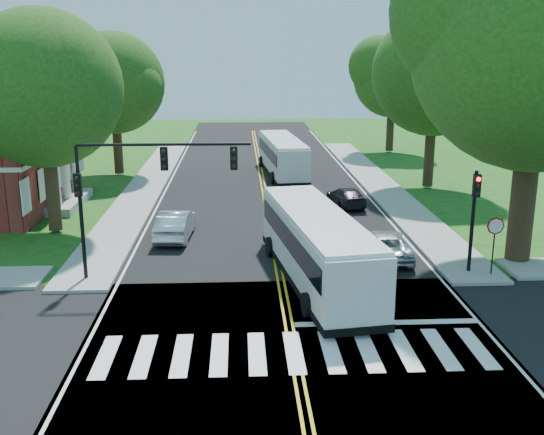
{
  "coord_description": "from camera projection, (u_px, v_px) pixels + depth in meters",
  "views": [
    {
      "loc": [
        -1.68,
        -19.11,
        9.46
      ],
      "look_at": [
        -0.3,
        7.45,
        2.4
      ],
      "focal_mm": 42.0,
      "sensor_mm": 36.0,
      "label": 1
    }
  ],
  "objects": [
    {
      "name": "road",
      "position": [
        268.0,
        211.0,
        38.33
      ],
      "size": [
        14.0,
        96.0,
        0.01
      ],
      "primitive_type": "cube",
      "color": "black",
      "rests_on": "ground"
    },
    {
      "name": "ground",
      "position": [
        293.0,
        346.0,
        20.95
      ],
      "size": [
        140.0,
        140.0,
        0.0
      ],
      "primitive_type": "plane",
      "color": "#154D13",
      "rests_on": "ground"
    },
    {
      "name": "edge_line_e",
      "position": [
        367.0,
        195.0,
        42.52
      ],
      "size": [
        0.12,
        70.0,
        0.01
      ],
      "primitive_type": "cube",
      "color": "silver",
      "rests_on": "road"
    },
    {
      "name": "stop_bar",
      "position": [
        387.0,
        323.0,
        22.67
      ],
      "size": [
        6.6,
        0.4,
        0.01
      ],
      "primitive_type": "cube",
      "color": "silver",
      "rests_on": "road"
    },
    {
      "name": "center_line",
      "position": [
        265.0,
        196.0,
        42.18
      ],
      "size": [
        0.36,
        70.0,
        0.01
      ],
      "primitive_type": "cube",
      "color": "gold",
      "rests_on": "road"
    },
    {
      "name": "tree_west_far",
      "position": [
        114.0,
        83.0,
        47.56
      ],
      "size": [
        7.6,
        7.6,
        10.67
      ],
      "color": "#312013",
      "rests_on": "ground"
    },
    {
      "name": "sidewalk_nw",
      "position": [
        146.0,
        187.0,
        44.65
      ],
      "size": [
        2.6,
        40.0,
        0.15
      ],
      "primitive_type": "cube",
      "color": "gray",
      "rests_on": "ground"
    },
    {
      "name": "tree_east_mid",
      "position": [
        434.0,
        74.0,
        42.68
      ],
      "size": [
        8.4,
        8.4,
        11.93
      ],
      "color": "#312013",
      "rests_on": "ground"
    },
    {
      "name": "suv",
      "position": [
        384.0,
        244.0,
        29.6
      ],
      "size": [
        2.4,
        4.79,
        1.3
      ],
      "primitive_type": "imported",
      "rotation": [
        0.0,
        0.0,
        3.09
      ],
      "color": "silver",
      "rests_on": "road"
    },
    {
      "name": "edge_line_w",
      "position": [
        162.0,
        197.0,
        41.84
      ],
      "size": [
        0.12,
        70.0,
        0.01
      ],
      "primitive_type": "cube",
      "color": "silver",
      "rests_on": "road"
    },
    {
      "name": "tree_ne_big",
      "position": [
        539.0,
        45.0,
        26.76
      ],
      "size": [
        10.8,
        10.8,
        14.91
      ],
      "color": "#312013",
      "rests_on": "ground"
    },
    {
      "name": "signal_nw",
      "position": [
        137.0,
        179.0,
        25.74
      ],
      "size": [
        7.15,
        0.46,
        5.66
      ],
      "color": "black",
      "rests_on": "ground"
    },
    {
      "name": "stop_sign",
      "position": [
        495.0,
        232.0,
        26.65
      ],
      "size": [
        0.76,
        0.08,
        2.53
      ],
      "color": "black",
      "rests_on": "ground"
    },
    {
      "name": "tree_west_near",
      "position": [
        43.0,
        89.0,
        31.96
      ],
      "size": [
        8.0,
        8.0,
        11.4
      ],
      "color": "#312013",
      "rests_on": "ground"
    },
    {
      "name": "bus_follow",
      "position": [
        282.0,
        155.0,
        49.05
      ],
      "size": [
        3.34,
        11.1,
        2.83
      ],
      "rotation": [
        0.0,
        0.0,
        3.23
      ],
      "color": "silver",
      "rests_on": "road"
    },
    {
      "name": "dark_sedan",
      "position": [
        346.0,
        197.0,
        39.47
      ],
      "size": [
        2.27,
        4.2,
        1.16
      ],
      "primitive_type": "imported",
      "rotation": [
        0.0,
        0.0,
        3.31
      ],
      "color": "black",
      "rests_on": "road"
    },
    {
      "name": "tree_east_far",
      "position": [
        393.0,
        78.0,
        58.43
      ],
      "size": [
        7.2,
        7.2,
        10.34
      ],
      "color": "#312013",
      "rests_on": "ground"
    },
    {
      "name": "sidewalk_ne",
      "position": [
        379.0,
        184.0,
        45.48
      ],
      "size": [
        2.6,
        40.0,
        0.15
      ],
      "primitive_type": "cube",
      "color": "gray",
      "rests_on": "ground"
    },
    {
      "name": "hatchback",
      "position": [
        176.0,
        224.0,
        32.61
      ],
      "size": [
        1.88,
        4.59,
        1.48
      ],
      "primitive_type": "imported",
      "rotation": [
        0.0,
        0.0,
        3.07
      ],
      "color": "silver",
      "rests_on": "road"
    },
    {
      "name": "signal_ne",
      "position": [
        474.0,
        208.0,
        26.82
      ],
      "size": [
        0.3,
        0.46,
        4.4
      ],
      "color": "black",
      "rests_on": "ground"
    },
    {
      "name": "crosswalk",
      "position": [
        294.0,
        352.0,
        20.47
      ],
      "size": [
        12.6,
        3.0,
        0.01
      ],
      "primitive_type": "cube",
      "color": "silver",
      "rests_on": "road"
    },
    {
      "name": "cross_road",
      "position": [
        293.0,
        345.0,
        20.95
      ],
      "size": [
        60.0,
        12.0,
        0.01
      ],
      "primitive_type": "cube",
      "color": "black",
      "rests_on": "ground"
    },
    {
      "name": "bus_lead",
      "position": [
        317.0,
        246.0,
        26.31
      ],
      "size": [
        4.05,
        11.65,
        2.95
      ],
      "rotation": [
        0.0,
        0.0,
        3.28
      ],
      "color": "silver",
      "rests_on": "road"
    }
  ]
}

